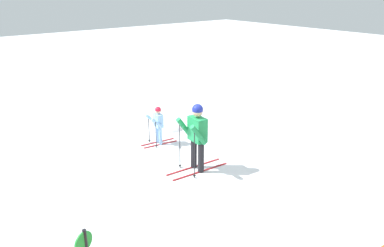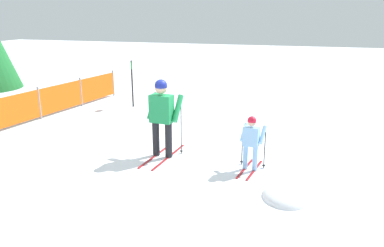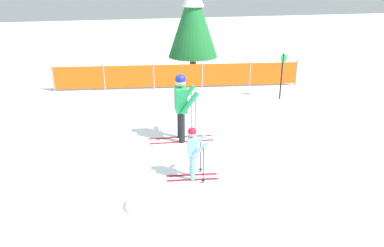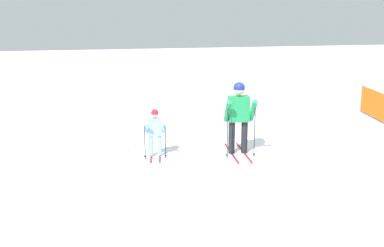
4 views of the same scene
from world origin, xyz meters
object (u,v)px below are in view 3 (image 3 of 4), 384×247
skier_child (193,149)px  safety_fence (178,75)px  skier_adult (182,102)px  conifer_far (193,18)px  trail_marker (282,71)px

skier_child → safety_fence: bearing=89.3°
skier_adult → safety_fence: bearing=84.3°
skier_adult → conifer_far: (1.85, 6.50, 1.31)m
skier_child → safety_fence: (1.04, 6.65, -0.17)m
skier_child → trail_marker: bearing=56.0°
skier_adult → trail_marker: size_ratio=1.11×
safety_fence → skier_adult: bearing=-100.3°
skier_adult → skier_child: 1.99m
skier_adult → conifer_far: bearing=78.7°
trail_marker → skier_adult: bearing=-146.5°
conifer_far → safety_fence: bearing=-119.0°
trail_marker → safety_fence: bearing=146.3°
conifer_far → trail_marker: 4.62m
skier_child → conifer_far: 8.85m
conifer_far → trail_marker: size_ratio=2.44×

